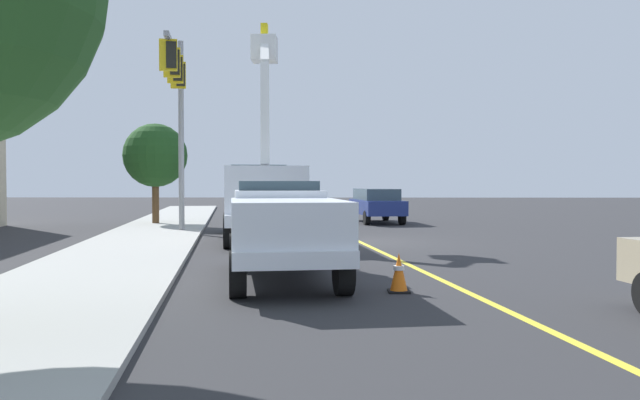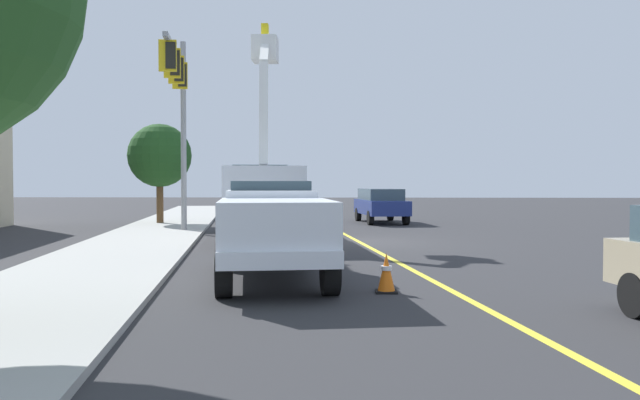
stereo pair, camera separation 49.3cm
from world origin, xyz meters
name	(u,v)px [view 1 (the left image)]	position (x,y,z in m)	size (l,w,h in m)	color
ground	(359,242)	(0.00, 0.00, 0.00)	(120.00, 120.00, 0.00)	#2D2D30
sidewalk_far_side	(140,243)	(-1.12, 7.19, 0.06)	(60.00, 3.60, 0.12)	#9E9E99
lane_centre_stripe	(359,242)	(0.00, 0.00, 0.00)	(50.00, 0.16, 0.01)	yellow
utility_bucket_truck	(261,193)	(0.77, 3.42, 1.63)	(8.49, 3.73, 7.73)	white
service_pickup_truck	(283,227)	(-8.60, 1.96, 1.12)	(5.86, 2.94, 2.06)	white
passing_minivan	(376,203)	(10.08, -1.32, 0.97)	(5.04, 2.62, 1.69)	navy
traffic_cone_leading	(399,273)	(-9.92, -0.28, 0.36)	(0.40, 0.40, 0.73)	black
traffic_cone_mid_front	(328,236)	(-2.96, 1.05, 0.44)	(0.40, 0.40, 0.89)	black
traffic_cone_mid_rear	(307,220)	(5.40, 1.98, 0.41)	(0.40, 0.40, 0.82)	black
traffic_signal_mast	(177,93)	(1.66, 6.59, 5.31)	(5.82, 1.19, 7.61)	gray
street_tree_right	(155,156)	(7.79, 9.11, 3.25)	(2.95, 2.95, 4.74)	brown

